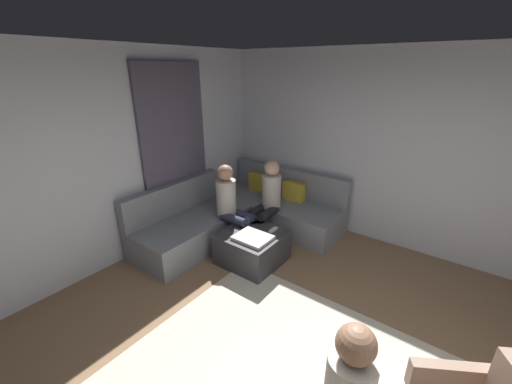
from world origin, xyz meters
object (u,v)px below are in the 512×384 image
sectional_couch (242,215)px  person_on_couch_back (267,198)px  game_remote (273,230)px  person_on_couch_side (232,204)px  coffee_mug (248,220)px  ottoman (252,247)px

sectional_couch → person_on_couch_back: 0.58m
game_remote → person_on_couch_back: 0.59m
sectional_couch → game_remote: size_ratio=17.00×
sectional_couch → person_on_couch_side: size_ratio=2.12×
coffee_mug → game_remote: coffee_mug is taller
coffee_mug → game_remote: 0.40m
person_on_couch_back → person_on_couch_side: bearing=58.6°
person_on_couch_back → person_on_couch_side: (-0.29, -0.47, 0.00)m
game_remote → person_on_couch_side: 0.70m
game_remote → person_on_couch_side: bearing=-174.3°
sectional_couch → person_on_couch_back: (0.43, 0.06, 0.38)m
ottoman → game_remote: size_ratio=5.07×
sectional_couch → ottoman: sectional_couch is taller
coffee_mug → sectional_couch: bearing=136.6°
coffee_mug → person_on_couch_side: size_ratio=0.08×
sectional_couch → game_remote: sectional_couch is taller
person_on_couch_side → sectional_couch: bearing=-160.3°
ottoman → person_on_couch_back: person_on_couch_back is taller
sectional_couch → coffee_mug: size_ratio=26.84×
sectional_couch → ottoman: 0.85m
person_on_couch_back → sectional_couch: bearing=7.2°
sectional_couch → coffee_mug: sectional_couch is taller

